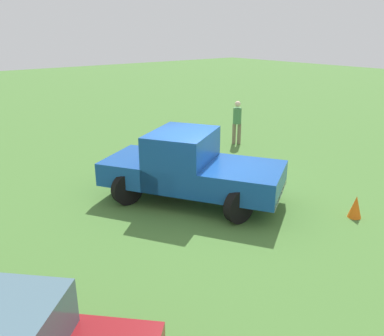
{
  "coord_description": "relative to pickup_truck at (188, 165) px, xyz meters",
  "views": [
    {
      "loc": [
        6.09,
        7.19,
        4.28
      ],
      "look_at": [
        0.11,
        -0.29,
        0.9
      ],
      "focal_mm": 36.94,
      "sensor_mm": 36.0,
      "label": 1
    }
  ],
  "objects": [
    {
      "name": "person_bystander",
      "position": [
        -4.83,
        -3.06,
        -0.01
      ],
      "size": [
        0.45,
        0.45,
        1.69
      ],
      "rotation": [
        0.0,
        0.0,
        3.99
      ],
      "color": "#7A6B51",
      "rests_on": "ground_plane"
    },
    {
      "name": "pickup_truck",
      "position": [
        0.0,
        0.0,
        0.0
      ],
      "size": [
        3.98,
        4.92,
        1.84
      ],
      "rotation": [
        0.0,
        0.0,
        2.11
      ],
      "color": "black",
      "rests_on": "ground_plane"
    },
    {
      "name": "traffic_cone",
      "position": [
        -2.48,
        3.33,
        -0.68
      ],
      "size": [
        0.32,
        0.32,
        0.55
      ],
      "primitive_type": "cone",
      "color": "orange",
      "rests_on": "ground_plane"
    },
    {
      "name": "ground_plane",
      "position": [
        -0.16,
        0.39,
        -0.96
      ],
      "size": [
        80.0,
        80.0,
        0.0
      ],
      "primitive_type": "plane",
      "color": "#477533"
    }
  ]
}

